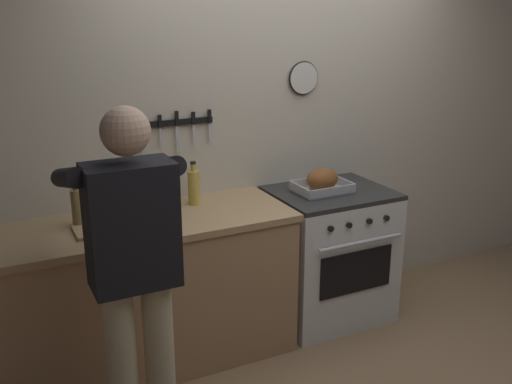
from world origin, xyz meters
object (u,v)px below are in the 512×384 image
(roasting_pan, at_px, (322,182))
(cutting_board, at_px, (108,227))
(bottle_olive_oil, at_px, (161,186))
(bottle_vinegar, at_px, (78,207))
(bottle_cooking_oil, at_px, (194,186))
(person_cook, at_px, (133,264))
(stove, at_px, (329,254))

(roasting_pan, bearing_deg, cutting_board, -178.09)
(bottle_olive_oil, relative_size, bottle_vinegar, 1.11)
(roasting_pan, distance_m, bottle_cooking_oil, 0.84)
(cutting_board, xyz_separation_m, bottle_cooking_oil, (0.57, 0.19, 0.10))
(bottle_olive_oil, bearing_deg, bottle_cooking_oil, -12.86)
(person_cook, distance_m, roasting_pan, 1.57)
(person_cook, xyz_separation_m, roasting_pan, (1.42, 0.67, 0.02))
(roasting_pan, height_order, cutting_board, roasting_pan)
(roasting_pan, xyz_separation_m, cutting_board, (-1.39, -0.05, -0.06))
(person_cook, bearing_deg, bottle_vinegar, 21.70)
(bottle_olive_oil, height_order, bottle_vinegar, bottle_olive_oil)
(cutting_board, bearing_deg, stove, 1.75)
(person_cook, height_order, bottle_vinegar, person_cook)
(stove, xyz_separation_m, bottle_cooking_oil, (-0.90, 0.15, 0.56))
(bottle_olive_oil, bearing_deg, bottle_vinegar, -165.66)
(stove, distance_m, bottle_cooking_oil, 1.07)
(person_cook, bearing_deg, roasting_pan, -51.58)
(bottle_vinegar, bearing_deg, stove, -2.18)
(roasting_pan, height_order, bottle_olive_oil, bottle_olive_oil)
(stove, height_order, bottle_vinegar, bottle_vinegar)
(cutting_board, distance_m, bottle_vinegar, 0.20)
(stove, height_order, bottle_olive_oil, bottle_olive_oil)
(stove, bearing_deg, cutting_board, -178.25)
(cutting_board, bearing_deg, bottle_cooking_oil, 18.70)
(person_cook, bearing_deg, bottle_cooking_oil, -22.88)
(bottle_olive_oil, xyz_separation_m, bottle_vinegar, (-0.51, -0.13, -0.01))
(cutting_board, height_order, bottle_vinegar, bottle_vinegar)
(cutting_board, height_order, bottle_cooking_oil, bottle_cooking_oil)
(bottle_olive_oil, distance_m, bottle_vinegar, 0.52)
(roasting_pan, bearing_deg, bottle_olive_oil, 169.50)
(stove, bearing_deg, bottle_olive_oil, 170.08)
(roasting_pan, distance_m, bottle_vinegar, 1.53)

